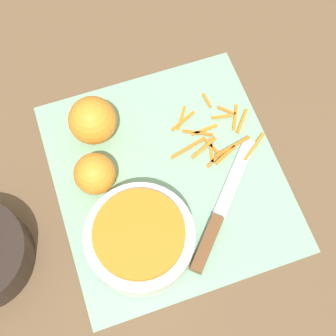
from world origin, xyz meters
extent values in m
plane|color=brown|center=(0.00, 0.00, 0.00)|extent=(4.00, 4.00, 0.00)
cube|color=#84B793|center=(0.00, 0.00, 0.00)|extent=(0.41, 0.38, 0.01)
cylinder|color=silver|center=(-0.10, 0.08, 0.04)|extent=(0.17, 0.17, 0.06)
cylinder|color=orange|center=(-0.10, 0.08, 0.07)|extent=(0.14, 0.14, 0.02)
cube|color=brown|center=(-0.13, -0.02, 0.01)|extent=(0.08, 0.08, 0.02)
cube|color=silver|center=(-0.04, -0.10, 0.01)|extent=(0.13, 0.12, 0.00)
sphere|color=orange|center=(0.12, 0.09, 0.05)|extent=(0.08, 0.08, 0.08)
sphere|color=orange|center=(0.03, 0.12, 0.04)|extent=(0.07, 0.07, 0.07)
cube|color=orange|center=(0.02, -0.09, 0.01)|extent=(0.05, 0.02, 0.00)
cube|color=orange|center=(0.10, -0.06, 0.01)|extent=(0.04, 0.03, 0.00)
cube|color=orange|center=(0.11, -0.11, 0.01)|extent=(0.03, 0.01, 0.00)
cube|color=orange|center=(0.03, -0.05, 0.01)|extent=(0.02, 0.07, 0.00)
cube|color=orange|center=(0.07, -0.13, 0.01)|extent=(0.01, 0.04, 0.00)
cube|color=orange|center=(0.00, -0.08, 0.01)|extent=(0.02, 0.03, 0.00)
cube|color=orange|center=(0.00, -0.10, 0.01)|extent=(0.02, 0.05, 0.00)
cube|color=orange|center=(0.02, -0.07, 0.01)|extent=(0.03, 0.05, 0.00)
cube|color=orange|center=(0.02, -0.09, 0.01)|extent=(0.05, 0.02, 0.00)
cube|color=orange|center=(0.06, -0.08, 0.01)|extent=(0.03, 0.05, 0.00)
cube|color=orange|center=(0.00, -0.16, 0.01)|extent=(0.04, 0.05, 0.00)
cube|color=orange|center=(0.06, -0.09, 0.01)|extent=(0.01, 0.05, 0.00)
cube|color=orange|center=(0.09, -0.06, 0.01)|extent=(0.03, 0.05, 0.00)
cube|color=orange|center=(0.05, -0.16, 0.01)|extent=(0.04, 0.04, 0.00)
cube|color=orange|center=(0.07, -0.15, 0.01)|extent=(0.05, 0.03, 0.00)
cube|color=orange|center=(0.08, -0.14, 0.01)|extent=(0.03, 0.03, 0.00)
cube|color=orange|center=(0.01, -0.12, 0.01)|extent=(0.02, 0.07, 0.00)
camera|label=1|loc=(-0.28, 0.10, 0.75)|focal=50.00mm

